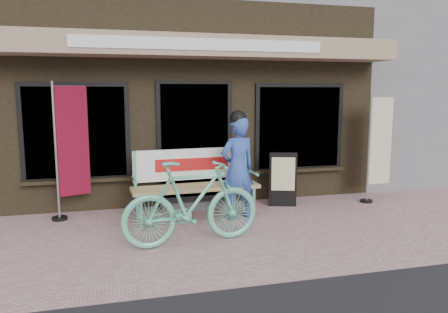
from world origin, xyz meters
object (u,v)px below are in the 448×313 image
object	(u,v)px
bench	(194,178)
person	(238,166)
nobori_cream	(378,147)
menu_stand	(283,179)
nobori_red	(70,149)
bicycle	(192,203)

from	to	relation	value
bench	person	bearing A→B (deg)	-24.51
nobori_cream	menu_stand	world-z (taller)	nobori_cream
nobori_red	menu_stand	bearing A→B (deg)	-23.23
bicycle	nobori_red	xyz separation A→B (m)	(-1.64, 1.68, 0.56)
nobori_cream	bench	bearing A→B (deg)	178.71
nobori_cream	bicycle	bearing A→B (deg)	-162.95
person	nobori_red	bearing A→B (deg)	150.47
bench	menu_stand	distance (m)	1.67
bench	menu_stand	world-z (taller)	bench
person	bicycle	xyz separation A→B (m)	(-0.93, -1.00, -0.28)
bicycle	menu_stand	distance (m)	2.44
person	menu_stand	xyz separation A→B (m)	(0.98, 0.51, -0.36)
bench	bicycle	bearing A→B (deg)	-105.27
person	nobori_red	size ratio (longest dim) A/B	0.79
bench	person	size ratio (longest dim) A/B	1.19
nobori_red	menu_stand	distance (m)	3.61
person	nobori_cream	size ratio (longest dim) A/B	0.87
bench	menu_stand	size ratio (longest dim) A/B	2.13
nobori_red	nobori_cream	xyz separation A→B (m)	(5.34, -0.30, -0.10)
menu_stand	nobori_red	bearing A→B (deg)	-164.35
person	bicycle	world-z (taller)	person
bicycle	nobori_cream	xyz separation A→B (m)	(3.71, 1.38, 0.46)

